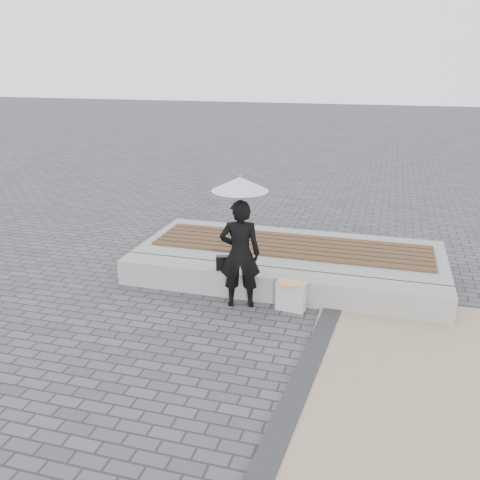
{
  "coord_description": "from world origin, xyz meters",
  "views": [
    {
      "loc": [
        1.46,
        -5.37,
        3.36
      ],
      "look_at": [
        -0.44,
        1.21,
        1.0
      ],
      "focal_mm": 38.84,
      "sensor_mm": 36.0,
      "label": 1
    }
  ],
  "objects_px": {
    "woman": "(240,254)",
    "handbag": "(226,263)",
    "seating_ledge": "(276,285)",
    "canvas_tote": "(291,296)",
    "parasol": "(240,184)"
  },
  "relations": [
    {
      "from": "seating_ledge",
      "to": "canvas_tote",
      "type": "relative_size",
      "value": 11.62
    },
    {
      "from": "parasol",
      "to": "canvas_tote",
      "type": "relative_size",
      "value": 2.31
    },
    {
      "from": "seating_ledge",
      "to": "woman",
      "type": "xyz_separation_m",
      "value": [
        -0.44,
        -0.39,
        0.59
      ]
    },
    {
      "from": "seating_ledge",
      "to": "canvas_tote",
      "type": "xyz_separation_m",
      "value": [
        0.3,
        -0.34,
        0.02
      ]
    },
    {
      "from": "seating_ledge",
      "to": "parasol",
      "type": "distance_m",
      "value": 1.71
    },
    {
      "from": "parasol",
      "to": "handbag",
      "type": "height_order",
      "value": "parasol"
    },
    {
      "from": "handbag",
      "to": "parasol",
      "type": "bearing_deg",
      "value": -63.53
    },
    {
      "from": "woman",
      "to": "handbag",
      "type": "bearing_deg",
      "value": -59.39
    },
    {
      "from": "parasol",
      "to": "handbag",
      "type": "relative_size",
      "value": 3.22
    },
    {
      "from": "woman",
      "to": "handbag",
      "type": "distance_m",
      "value": 0.51
    },
    {
      "from": "woman",
      "to": "handbag",
      "type": "xyz_separation_m",
      "value": [
        -0.3,
        0.31,
        -0.28
      ]
    },
    {
      "from": "woman",
      "to": "canvas_tote",
      "type": "distance_m",
      "value": 0.94
    },
    {
      "from": "parasol",
      "to": "handbag",
      "type": "xyz_separation_m",
      "value": [
        -0.3,
        0.31,
        -1.29
      ]
    },
    {
      "from": "parasol",
      "to": "canvas_tote",
      "type": "xyz_separation_m",
      "value": [
        0.74,
        0.04,
        -1.59
      ]
    },
    {
      "from": "handbag",
      "to": "canvas_tote",
      "type": "height_order",
      "value": "handbag"
    }
  ]
}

